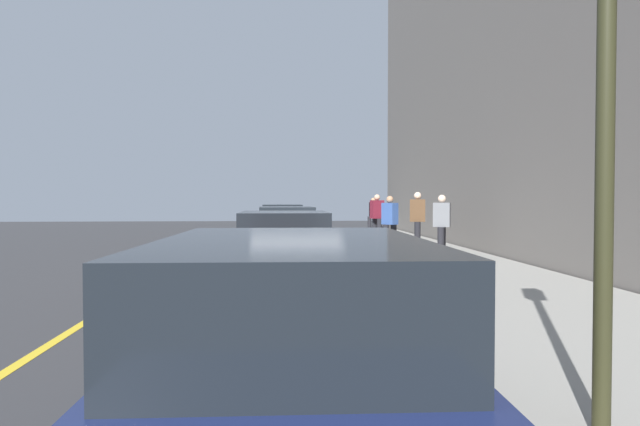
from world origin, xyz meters
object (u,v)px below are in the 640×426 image
object	(u,v)px
pedestrian_black_coat	(373,214)
rolling_suitcase	(380,233)
pedestrian_burgundy_coat	(377,216)
pedestrian_brown_coat	(418,218)
parked_car_white	(283,222)
parked_car_red	(284,251)
pedestrian_grey_coat	(442,223)
parked_car_navy	(293,352)
pedestrian_blue_coat	(390,221)
parked_car_silver	(286,231)

from	to	relation	value
pedestrian_black_coat	rolling_suitcase	xyz separation A→B (m)	(-3.68, 0.35, -0.63)
pedestrian_burgundy_coat	pedestrian_brown_coat	bearing A→B (deg)	-168.64
parked_car_white	rolling_suitcase	distance (m)	4.19
pedestrian_brown_coat	rolling_suitcase	world-z (taller)	pedestrian_brown_coat
parked_car_red	parked_car_white	distance (m)	12.62
pedestrian_grey_coat	pedestrian_burgundy_coat	xyz separation A→B (m)	(5.84, 0.83, 0.03)
pedestrian_grey_coat	pedestrian_burgundy_coat	world-z (taller)	pedestrian_burgundy_coat
rolling_suitcase	pedestrian_burgundy_coat	bearing A→B (deg)	153.09
parked_car_red	pedestrian_brown_coat	distance (m)	8.38
parked_car_navy	pedestrian_grey_coat	world-z (taller)	pedestrian_grey_coat
pedestrian_black_coat	pedestrian_brown_coat	bearing A→B (deg)	-178.68
pedestrian_black_coat	pedestrian_blue_coat	bearing A→B (deg)	173.99
pedestrian_blue_coat	pedestrian_black_coat	xyz separation A→B (m)	(8.16, -0.86, -0.02)
parked_car_silver	pedestrian_burgundy_coat	distance (m)	5.69
parked_car_navy	parked_car_white	distance (m)	19.44
parked_car_white	pedestrian_burgundy_coat	world-z (taller)	pedestrian_burgundy_coat
pedestrian_grey_coat	pedestrian_brown_coat	size ratio (longest dim) A/B	0.94
parked_car_white	pedestrian_blue_coat	xyz separation A→B (m)	(-6.07, -3.36, 0.30)
pedestrian_brown_coat	pedestrian_grey_coat	bearing A→B (deg)	-177.13
parked_car_silver	rolling_suitcase	distance (m)	6.09
parked_car_navy	pedestrian_grey_coat	xyz separation A→B (m)	(11.64, -4.47, 0.31)
parked_car_navy	rolling_suitcase	world-z (taller)	parked_car_navy
pedestrian_blue_coat	pedestrian_brown_coat	bearing A→B (deg)	-60.48
parked_car_silver	pedestrian_burgundy_coat	world-z (taller)	pedestrian_burgundy_coat
parked_car_silver	parked_car_white	xyz separation A→B (m)	(6.35, 0.09, 0.00)
parked_car_navy	parked_car_silver	size ratio (longest dim) A/B	1.10
pedestrian_brown_coat	parked_car_red	bearing A→B (deg)	148.43
parked_car_navy	pedestrian_black_coat	world-z (taller)	pedestrian_black_coat
parked_car_red	rolling_suitcase	xyz separation A→B (m)	(11.03, -3.85, -0.36)
pedestrian_burgundy_coat	parked_car_silver	bearing A→B (deg)	140.81
parked_car_white	pedestrian_black_coat	world-z (taller)	pedestrian_black_coat
pedestrian_brown_coat	pedestrian_black_coat	distance (m)	7.58
parked_car_silver	parked_car_navy	bearing A→B (deg)	179.76
pedestrian_grey_coat	pedestrian_burgundy_coat	size ratio (longest dim) A/B	0.97
pedestrian_grey_coat	pedestrian_black_coat	xyz separation A→B (m)	(9.88, 0.29, -0.03)
parked_car_red	parked_car_white	bearing A→B (deg)	0.03
parked_car_navy	pedestrian_blue_coat	xyz separation A→B (m)	(13.37, -3.32, 0.29)
pedestrian_blue_coat	rolling_suitcase	world-z (taller)	pedestrian_blue_coat
pedestrian_brown_coat	pedestrian_black_coat	world-z (taller)	pedestrian_brown_coat
pedestrian_burgundy_coat	pedestrian_black_coat	xyz separation A→B (m)	(4.04, -0.54, -0.06)
parked_car_navy	parked_car_silver	distance (m)	13.08
pedestrian_grey_coat	pedestrian_brown_coat	xyz separation A→B (m)	(2.31, 0.12, 0.06)
parked_car_navy	pedestrian_black_coat	size ratio (longest dim) A/B	2.92
pedestrian_burgundy_coat	pedestrian_blue_coat	xyz separation A→B (m)	(-4.12, 0.32, -0.04)
parked_car_navy	pedestrian_brown_coat	xyz separation A→B (m)	(13.95, -4.36, 0.36)
parked_car_red	parked_car_white	size ratio (longest dim) A/B	0.90
pedestrian_brown_coat	pedestrian_blue_coat	distance (m)	1.19
parked_car_navy	parked_car_white	size ratio (longest dim) A/B	1.06
parked_car_navy	pedestrian_blue_coat	distance (m)	13.78
pedestrian_burgundy_coat	rolling_suitcase	bearing A→B (deg)	-26.91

